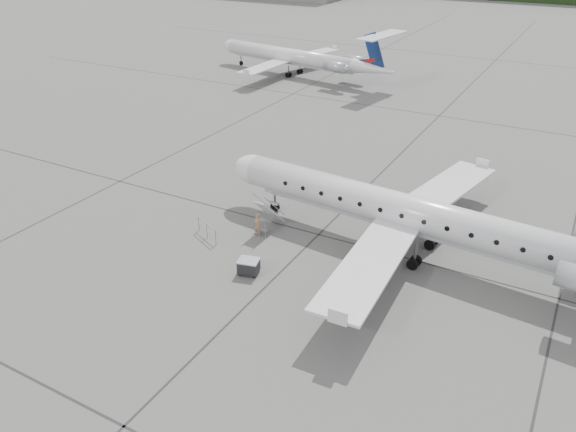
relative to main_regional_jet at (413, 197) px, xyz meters
The scene contains 7 objects.
ground 6.77m from the main_regional_jet, 106.73° to the right, with size 320.00×320.00×0.00m, color #595956.
main_regional_jet is the anchor object (origin of this frame).
airstair 9.01m from the main_regional_jet, behind, with size 0.85×2.21×2.26m, color silver, non-canonical shape.
passenger 9.48m from the main_regional_jet, 162.80° to the right, with size 0.57×0.38×1.57m, color #8E674D.
safety_railing 12.49m from the main_regional_jet, 159.15° to the right, with size 2.20×0.08×1.00m, color #919499, non-canonical shape.
baggage_cart 9.96m from the main_regional_jet, 136.99° to the right, with size 1.09×0.88×0.94m, color black, non-canonical shape.
bg_regional_left 43.59m from the main_regional_jet, 128.04° to the left, with size 24.43×17.59×6.41m, color silver, non-canonical shape.
Camera 1 is at (9.21, -22.66, 17.37)m, focal length 35.00 mm.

